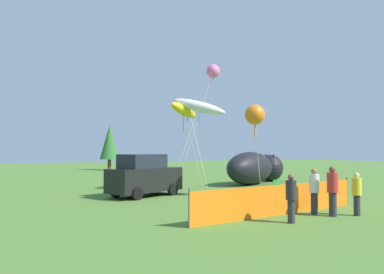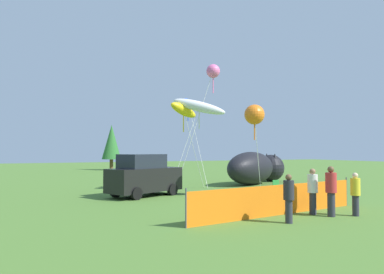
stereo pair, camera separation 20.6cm
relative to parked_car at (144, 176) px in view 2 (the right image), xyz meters
The scene contains 15 objects.
ground_plane 5.61m from the parked_car, 42.79° to the right, with size 120.00×120.00×0.00m, color #4C752D.
parked_car is the anchor object (origin of this frame).
folding_chair 6.89m from the parked_car, 30.56° to the right, with size 0.54×0.54×0.89m.
inflatable_cat 10.05m from the parked_car, 20.34° to the left, with size 6.89×4.98×2.29m.
safety_fence 8.06m from the parked_car, 69.34° to the right, with size 8.30×1.36×1.23m.
spectator_in_yellow_shirt 9.17m from the parked_car, 76.69° to the right, with size 0.35×0.35×1.62m.
spectator_in_white_shirt 10.31m from the parked_car, 59.58° to the right, with size 0.34×0.34×1.58m.
spectator_in_grey_shirt 8.93m from the parked_car, 63.13° to the right, with size 0.37×0.37×1.72m.
spectator_in_blue_shirt 9.62m from the parked_car, 63.30° to the right, with size 0.40×0.40×1.83m.
kite_yellow_hero 4.89m from the parked_car, 26.11° to the left, with size 3.10×1.91×5.38m.
kite_white_ghost 5.30m from the parked_car, 11.03° to the left, with size 3.42×2.43×5.67m.
kite_blue_box 8.14m from the parked_car, 45.32° to the left, with size 1.27×3.39×6.11m.
kite_orange_flower 6.53m from the parked_car, 31.12° to the right, with size 1.93×1.97×4.74m.
kite_pink_octopus 7.37m from the parked_car, ahead, with size 2.62×0.94×7.46m.
horizon_tree_east 26.83m from the parked_car, 80.60° to the left, with size 2.30×2.30×5.48m.
Camera 2 is at (-10.10, -15.05, 2.41)m, focal length 35.00 mm.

